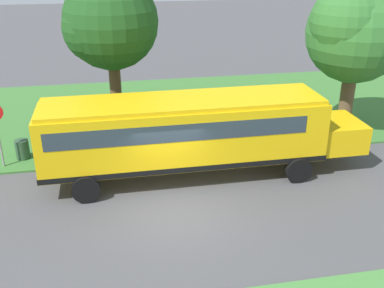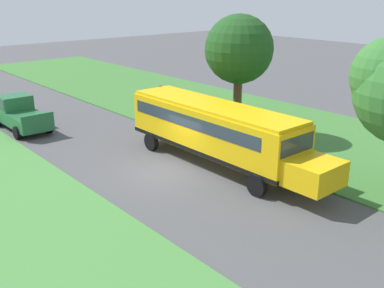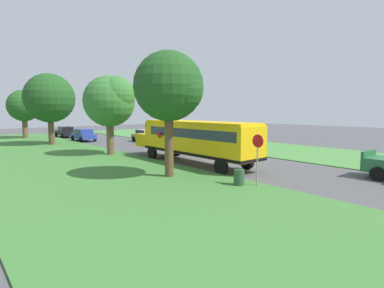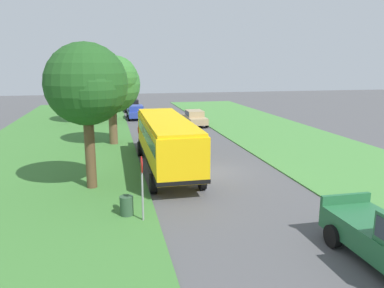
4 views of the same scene
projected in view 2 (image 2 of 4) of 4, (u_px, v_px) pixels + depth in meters
name	position (u px, v px, depth m)	size (l,w,h in m)	color
ground_plane	(165.00, 171.00, 22.48)	(120.00, 120.00, 0.00)	#4C4C4F
grass_verge	(290.00, 131.00, 28.63)	(12.00, 80.00, 0.08)	#3D7533
school_bus	(216.00, 129.00, 22.70)	(2.85, 12.42, 3.16)	yellow
pickup_truck	(20.00, 113.00, 29.03)	(2.28, 5.40, 2.10)	#236038
oak_tree_beside_bus	(236.00, 51.00, 26.21)	(4.03, 4.05, 7.34)	brown
stop_sign	(162.00, 101.00, 29.30)	(0.08, 0.68, 2.74)	gray
trash_bin	(176.00, 120.00, 29.61)	(0.56, 0.56, 0.90)	#2D4C33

